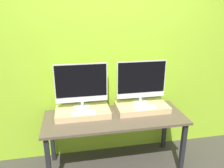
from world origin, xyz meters
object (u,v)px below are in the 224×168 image
Objects in this scene: monitor_right at (141,81)px; keyboard_right at (145,108)px; monitor_left at (81,85)px; keyboard_left at (83,113)px.

keyboard_right is at bearing -90.00° from monitor_right.
monitor_left and monitor_right have the same top height.
monitor_right is at bearing 13.61° from keyboard_left.
monitor_left is 1.00× the size of monitor_right.
monitor_left is 2.22× the size of keyboard_right.
monitor_left is 0.76m from monitor_right.
monitor_right reaches higher than keyboard_left.
monitor_left is 2.22× the size of keyboard_left.
monitor_right is at bearing 90.00° from keyboard_right.
keyboard_right is (0.76, 0.00, 0.00)m from keyboard_left.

